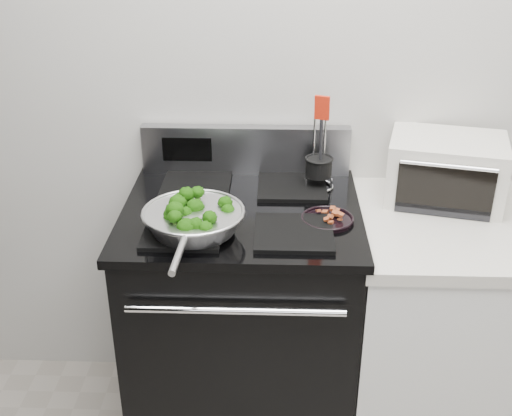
{
  "coord_description": "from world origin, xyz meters",
  "views": [
    {
      "loc": [
        -0.19,
        -0.48,
        1.9
      ],
      "look_at": [
        -0.25,
        1.36,
        0.98
      ],
      "focal_mm": 45.0,
      "sensor_mm": 36.0,
      "label": 1
    }
  ],
  "objects_px": {
    "gas_range": "(243,322)",
    "utensil_holder": "(319,172)",
    "toaster_oven": "(446,169)",
    "skillet": "(194,219)",
    "bacon_plate": "(327,216)"
  },
  "relations": [
    {
      "from": "gas_range",
      "to": "toaster_oven",
      "type": "relative_size",
      "value": 2.56
    },
    {
      "from": "gas_range",
      "to": "toaster_oven",
      "type": "distance_m",
      "value": 0.9
    },
    {
      "from": "bacon_plate",
      "to": "toaster_oven",
      "type": "xyz_separation_m",
      "value": [
        0.42,
        0.24,
        0.06
      ]
    },
    {
      "from": "utensil_holder",
      "to": "bacon_plate",
      "type": "bearing_deg",
      "value": -67.19
    },
    {
      "from": "skillet",
      "to": "utensil_holder",
      "type": "height_order",
      "value": "utensil_holder"
    },
    {
      "from": "skillet",
      "to": "toaster_oven",
      "type": "bearing_deg",
      "value": 24.74
    },
    {
      "from": "gas_range",
      "to": "utensil_holder",
      "type": "relative_size",
      "value": 3.33
    },
    {
      "from": "gas_range",
      "to": "bacon_plate",
      "type": "xyz_separation_m",
      "value": [
        0.28,
        -0.08,
        0.48
      ]
    },
    {
      "from": "gas_range",
      "to": "utensil_holder",
      "type": "distance_m",
      "value": 0.61
    },
    {
      "from": "skillet",
      "to": "utensil_holder",
      "type": "bearing_deg",
      "value": 44.1
    },
    {
      "from": "utensil_holder",
      "to": "toaster_oven",
      "type": "relative_size",
      "value": 0.77
    },
    {
      "from": "skillet",
      "to": "bacon_plate",
      "type": "bearing_deg",
      "value": 15.97
    },
    {
      "from": "skillet",
      "to": "utensil_holder",
      "type": "xyz_separation_m",
      "value": [
        0.4,
        0.35,
        0.01
      ]
    },
    {
      "from": "toaster_oven",
      "to": "skillet",
      "type": "bearing_deg",
      "value": -144.52
    },
    {
      "from": "skillet",
      "to": "bacon_plate",
      "type": "relative_size",
      "value": 2.94
    }
  ]
}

